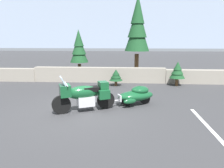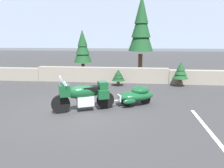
{
  "view_description": "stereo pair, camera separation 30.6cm",
  "coord_description": "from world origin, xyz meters",
  "px_view_note": "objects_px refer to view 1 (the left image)",
  "views": [
    {
      "loc": [
        1.64,
        -7.25,
        2.57
      ],
      "look_at": [
        1.1,
        0.69,
        0.85
      ],
      "focal_mm": 32.97,
      "sensor_mm": 36.0,
      "label": 1
    },
    {
      "loc": [
        1.95,
        -7.22,
        2.57
      ],
      "look_at": [
        1.1,
        0.69,
        0.85
      ],
      "focal_mm": 32.97,
      "sensor_mm": 36.0,
      "label": 2
    }
  ],
  "objects_px": {
    "pine_tree_tall": "(137,26)",
    "car_shaped_trailer": "(136,95)",
    "pine_tree_secondary": "(79,48)",
    "touring_motorcycle": "(84,95)"
  },
  "relations": [
    {
      "from": "pine_tree_tall",
      "to": "car_shaped_trailer",
      "type": "bearing_deg",
      "value": -92.72
    },
    {
      "from": "car_shaped_trailer",
      "to": "pine_tree_tall",
      "type": "distance_m",
      "value": 7.27
    },
    {
      "from": "car_shaped_trailer",
      "to": "pine_tree_secondary",
      "type": "height_order",
      "value": "pine_tree_secondary"
    },
    {
      "from": "touring_motorcycle",
      "to": "pine_tree_tall",
      "type": "relative_size",
      "value": 0.39
    },
    {
      "from": "car_shaped_trailer",
      "to": "touring_motorcycle",
      "type": "bearing_deg",
      "value": -155.85
    },
    {
      "from": "car_shaped_trailer",
      "to": "pine_tree_tall",
      "type": "bearing_deg",
      "value": 87.28
    },
    {
      "from": "touring_motorcycle",
      "to": "car_shaped_trailer",
      "type": "distance_m",
      "value": 2.12
    },
    {
      "from": "touring_motorcycle",
      "to": "car_shaped_trailer",
      "type": "bearing_deg",
      "value": 24.15
    },
    {
      "from": "touring_motorcycle",
      "to": "pine_tree_secondary",
      "type": "relative_size",
      "value": 0.67
    },
    {
      "from": "touring_motorcycle",
      "to": "car_shaped_trailer",
      "type": "xyz_separation_m",
      "value": [
        1.92,
        0.86,
        -0.21
      ]
    }
  ]
}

